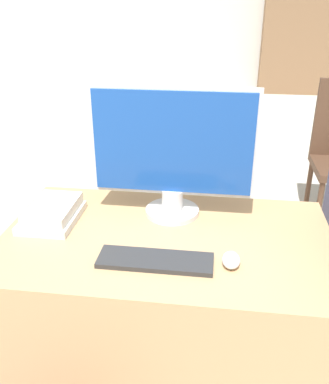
# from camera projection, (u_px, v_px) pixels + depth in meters

# --- Properties ---
(wall_back) EXTENTS (12.00, 0.06, 2.80)m
(wall_back) POSITION_uv_depth(u_px,v_px,m) (217.00, 0.00, 6.87)
(wall_back) COLOR beige
(wall_back) RESTS_ON ground_plane
(desk) EXTENTS (1.15, 0.69, 0.76)m
(desk) POSITION_uv_depth(u_px,v_px,m) (166.00, 321.00, 1.64)
(desk) COLOR tan
(desk) RESTS_ON ground_plane
(monitor) EXTENTS (0.60, 0.20, 0.48)m
(monitor) POSITION_uv_depth(u_px,v_px,m) (172.00, 152.00, 1.53)
(monitor) COLOR silver
(monitor) RESTS_ON desk
(keyboard) EXTENTS (0.36, 0.11, 0.02)m
(keyboard) POSITION_uv_depth(u_px,v_px,m) (155.00, 260.00, 1.34)
(keyboard) COLOR #2D2D2D
(keyboard) RESTS_ON desk
(mouse) EXTENTS (0.06, 0.09, 0.04)m
(mouse) POSITION_uv_depth(u_px,v_px,m) (231.00, 260.00, 1.32)
(mouse) COLOR white
(mouse) RESTS_ON desk
(book_stack) EXTENTS (0.19, 0.25, 0.07)m
(book_stack) POSITION_uv_depth(u_px,v_px,m) (52.00, 213.00, 1.57)
(book_stack) COLOR silver
(book_stack) RESTS_ON desk
(bookshelf_far) EXTENTS (1.21, 0.32, 2.02)m
(bookshelf_far) POSITION_uv_depth(u_px,v_px,m) (303.00, 28.00, 6.66)
(bookshelf_far) COLOR #846042
(bookshelf_far) RESTS_ON ground_plane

